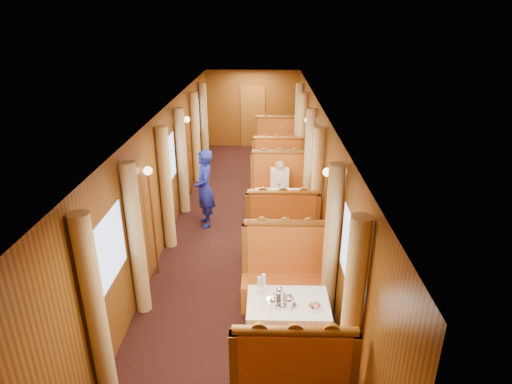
{
  "coord_description": "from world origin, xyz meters",
  "views": [
    {
      "loc": [
        0.45,
        -8.0,
        4.15
      ],
      "look_at": [
        0.27,
        -0.59,
        1.05
      ],
      "focal_mm": 30.0,
      "sensor_mm": 36.0,
      "label": 1
    }
  ],
  "objects_px": {
    "teapot_back": "(280,294)",
    "tea_tray": "(281,302)",
    "teapot_left": "(273,304)",
    "table_near": "(287,325)",
    "teapot_right": "(289,304)",
    "banquette_far_fwd": "(278,169)",
    "fruit_plate": "(314,306)",
    "banquette_near_aft": "(285,278)",
    "table_far": "(277,158)",
    "steward": "(205,189)",
    "rose_vase_mid": "(279,187)",
    "rose_vase_far": "(277,139)",
    "banquette_far_aft": "(276,146)",
    "table_mid": "(280,211)",
    "passenger": "(280,182)",
    "banquette_mid_fwd": "(282,232)",
    "banquette_mid_aft": "(279,190)"
  },
  "relations": [
    {
      "from": "teapot_left",
      "to": "table_mid",
      "type": "bearing_deg",
      "value": 90.75
    },
    {
      "from": "table_near",
      "to": "steward",
      "type": "xyz_separation_m",
      "value": [
        -1.56,
        3.6,
        0.45
      ]
    },
    {
      "from": "banquette_far_fwd",
      "to": "fruit_plate",
      "type": "height_order",
      "value": "banquette_far_fwd"
    },
    {
      "from": "banquette_far_fwd",
      "to": "banquette_mid_aft",
      "type": "bearing_deg",
      "value": -90.0
    },
    {
      "from": "table_near",
      "to": "teapot_back",
      "type": "relative_size",
      "value": 6.37
    },
    {
      "from": "table_near",
      "to": "rose_vase_mid",
      "type": "height_order",
      "value": "rose_vase_mid"
    },
    {
      "from": "banquette_far_fwd",
      "to": "teapot_left",
      "type": "distance_m",
      "value": 6.14
    },
    {
      "from": "banquette_far_fwd",
      "to": "rose_vase_far",
      "type": "relative_size",
      "value": 3.72
    },
    {
      "from": "rose_vase_mid",
      "to": "rose_vase_far",
      "type": "bearing_deg",
      "value": 89.66
    },
    {
      "from": "fruit_plate",
      "to": "steward",
      "type": "bearing_deg",
      "value": 116.92
    },
    {
      "from": "banquette_far_aft",
      "to": "fruit_plate",
      "type": "distance_m",
      "value": 8.13
    },
    {
      "from": "banquette_mid_fwd",
      "to": "rose_vase_mid",
      "type": "height_order",
      "value": "banquette_mid_fwd"
    },
    {
      "from": "table_near",
      "to": "steward",
      "type": "distance_m",
      "value": 3.95
    },
    {
      "from": "fruit_plate",
      "to": "teapot_right",
      "type": "bearing_deg",
      "value": -176.08
    },
    {
      "from": "banquette_far_fwd",
      "to": "teapot_right",
      "type": "height_order",
      "value": "banquette_far_fwd"
    },
    {
      "from": "banquette_far_fwd",
      "to": "banquette_far_aft",
      "type": "relative_size",
      "value": 1.0
    },
    {
      "from": "teapot_left",
      "to": "teapot_back",
      "type": "bearing_deg",
      "value": 71.14
    },
    {
      "from": "rose_vase_far",
      "to": "fruit_plate",
      "type": "bearing_deg",
      "value": -87.32
    },
    {
      "from": "banquette_near_aft",
      "to": "banquette_far_fwd",
      "type": "xyz_separation_m",
      "value": [
        0.0,
        4.97,
        0.0
      ]
    },
    {
      "from": "table_mid",
      "to": "table_far",
      "type": "relative_size",
      "value": 1.0
    },
    {
      "from": "table_far",
      "to": "passenger",
      "type": "xyz_separation_m",
      "value": [
        -0.0,
        -2.75,
        0.37
      ]
    },
    {
      "from": "tea_tray",
      "to": "teapot_left",
      "type": "height_order",
      "value": "teapot_left"
    },
    {
      "from": "fruit_plate",
      "to": "banquette_far_aft",
      "type": "bearing_deg",
      "value": 92.29
    },
    {
      "from": "table_far",
      "to": "banquette_far_fwd",
      "type": "height_order",
      "value": "banquette_far_fwd"
    },
    {
      "from": "banquette_mid_fwd",
      "to": "teapot_right",
      "type": "bearing_deg",
      "value": -89.91
    },
    {
      "from": "banquette_mid_aft",
      "to": "fruit_plate",
      "type": "distance_m",
      "value": 4.64
    },
    {
      "from": "banquette_far_fwd",
      "to": "passenger",
      "type": "relative_size",
      "value": 1.76
    },
    {
      "from": "banquette_near_aft",
      "to": "table_far",
      "type": "height_order",
      "value": "banquette_near_aft"
    },
    {
      "from": "banquette_far_aft",
      "to": "table_far",
      "type": "bearing_deg",
      "value": -90.0
    },
    {
      "from": "banquette_mid_fwd",
      "to": "tea_tray",
      "type": "relative_size",
      "value": 3.94
    },
    {
      "from": "table_far",
      "to": "rose_vase_mid",
      "type": "xyz_separation_m",
      "value": [
        -0.03,
        -3.5,
        0.55
      ]
    },
    {
      "from": "rose_vase_mid",
      "to": "banquette_far_aft",
      "type": "bearing_deg",
      "value": 89.61
    },
    {
      "from": "banquette_mid_aft",
      "to": "banquette_far_fwd",
      "type": "bearing_deg",
      "value": 90.0
    },
    {
      "from": "teapot_back",
      "to": "teapot_left",
      "type": "bearing_deg",
      "value": -116.6
    },
    {
      "from": "steward",
      "to": "fruit_plate",
      "type": "bearing_deg",
      "value": 13.7
    },
    {
      "from": "teapot_left",
      "to": "teapot_back",
      "type": "xyz_separation_m",
      "value": [
        0.09,
        0.2,
        0.0
      ]
    },
    {
      "from": "banquette_near_aft",
      "to": "rose_vase_far",
      "type": "distance_m",
      "value": 6.02
    },
    {
      "from": "teapot_back",
      "to": "passenger",
      "type": "bearing_deg",
      "value": 84.58
    },
    {
      "from": "teapot_left",
      "to": "fruit_plate",
      "type": "bearing_deg",
      "value": 7.93
    },
    {
      "from": "rose_vase_far",
      "to": "table_near",
      "type": "bearing_deg",
      "value": -89.92
    },
    {
      "from": "table_far",
      "to": "teapot_back",
      "type": "xyz_separation_m",
      "value": [
        -0.11,
        -6.93,
        0.44
      ]
    },
    {
      "from": "teapot_back",
      "to": "tea_tray",
      "type": "bearing_deg",
      "value": -78.85
    },
    {
      "from": "teapot_back",
      "to": "rose_vase_mid",
      "type": "relative_size",
      "value": 0.46
    },
    {
      "from": "table_mid",
      "to": "banquette_far_aft",
      "type": "distance_m",
      "value": 4.51
    },
    {
      "from": "table_mid",
      "to": "banquette_far_aft",
      "type": "xyz_separation_m",
      "value": [
        0.0,
        4.51,
        0.05
      ]
    },
    {
      "from": "rose_vase_mid",
      "to": "steward",
      "type": "distance_m",
      "value": 1.53
    },
    {
      "from": "table_mid",
      "to": "teapot_right",
      "type": "relative_size",
      "value": 6.69
    },
    {
      "from": "teapot_back",
      "to": "passenger",
      "type": "height_order",
      "value": "passenger"
    },
    {
      "from": "table_near",
      "to": "teapot_right",
      "type": "xyz_separation_m",
      "value": [
        0.0,
        -0.12,
        0.44
      ]
    },
    {
      "from": "banquette_near_aft",
      "to": "fruit_plate",
      "type": "relative_size",
      "value": 6.08
    }
  ]
}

